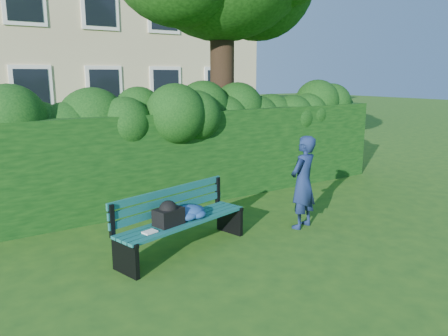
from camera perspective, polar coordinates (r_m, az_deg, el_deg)
ground at (r=7.16m, az=2.71°, el=-8.30°), size 80.00×80.00×0.00m
hedge at (r=8.72m, az=-5.87°, el=1.51°), size 10.00×1.00×1.80m
park_bench at (r=6.29m, az=-5.72°, el=-6.43°), size 2.18×1.06×0.89m
man_reading at (r=7.26m, az=10.27°, el=-1.85°), size 0.64×0.51×1.54m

